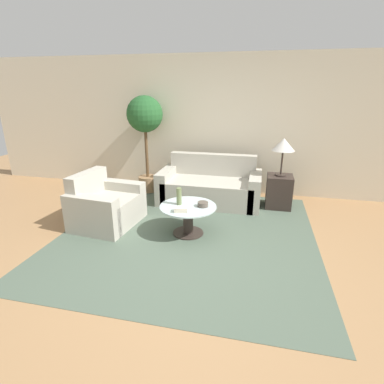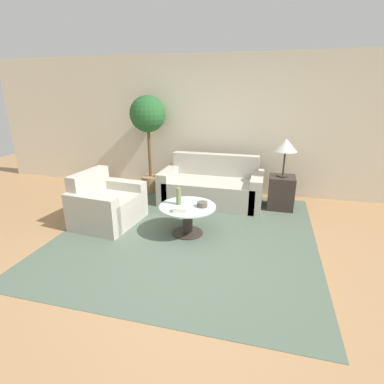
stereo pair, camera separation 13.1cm
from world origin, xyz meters
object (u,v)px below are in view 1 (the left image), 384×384
Objects in this scene: sofa_main at (210,187)px; table_lamp at (283,145)px; potted_plant at (145,123)px; bowl at (203,204)px; armchair at (104,207)px; book_stack at (181,210)px; vase at (179,196)px; coffee_table at (188,216)px.

table_lamp is at bearing -0.93° from sofa_main.
potted_plant reaches higher than bowl.
armchair is at bearing -153.62° from table_lamp.
armchair is 1.96m from potted_plant.
table_lamp reaches higher than bowl.
sofa_main reaches higher than armchair.
table_lamp is at bearing -57.99° from armchair.
book_stack is at bearing -130.41° from table_lamp.
potted_plant is 2.37m from bowl.
sofa_main is at bearing 95.02° from bowl.
potted_plant reaches higher than vase.
table_lamp is 2.03m from vase.
sofa_main reaches higher than book_stack.
potted_plant reaches higher than table_lamp.
table_lamp is 4.35× the size of bowl.
coffee_table is at bearing -86.49° from armchair.
coffee_table is 0.31m from vase.
armchair is 1.32× the size of coffee_table.
coffee_table is 5.44× the size of bowl.
sofa_main is 2.25× the size of coffee_table.
vase is at bearing 167.32° from coffee_table.
sofa_main is at bearing 80.48° from vase.
potted_plant reaches higher than armchair.
armchair is at bearing 179.12° from vase.
vase is (-1.44, -1.32, -0.54)m from table_lamp.
armchair is 3.05m from table_lamp.
book_stack is at bearing -101.03° from coffee_table.
bowl is at bearing -129.52° from table_lamp.
armchair reaches higher than vase.
coffee_table is 0.28m from bowl.
sofa_main is 1.38m from coffee_table.
armchair reaches higher than coffee_table.
armchair is 1.33m from coffee_table.
potted_plant is at bearing 172.72° from table_lamp.
vase is at bearing 179.26° from bowl.
coffee_table is at bearing -172.61° from bowl.
vase is (1.19, -0.02, 0.27)m from armchair.
bowl is 0.35m from book_stack.
sofa_main is 2.81× the size of table_lamp.
potted_plant is at bearing 123.80° from vase.
coffee_table is 0.43× the size of potted_plant.
armchair is at bearing 156.44° from book_stack.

